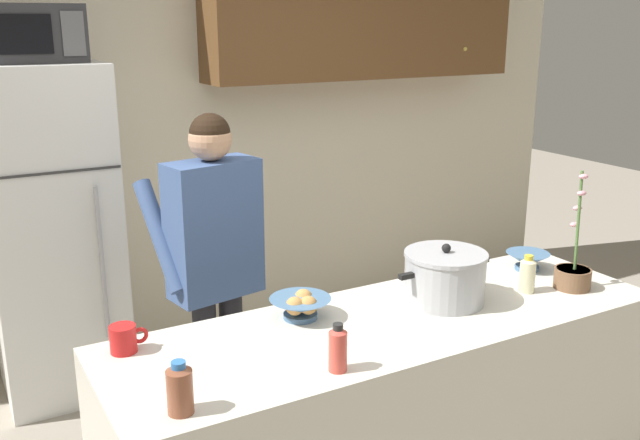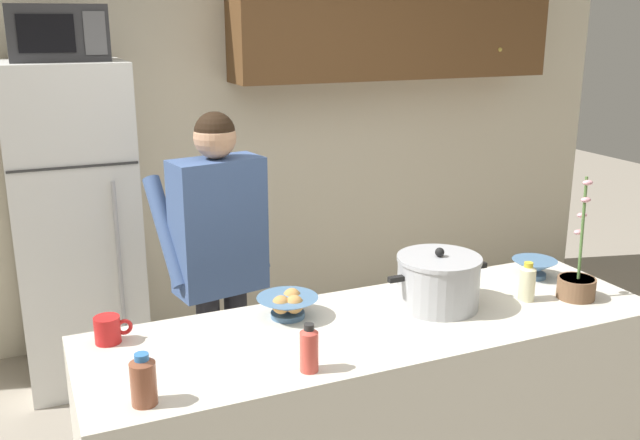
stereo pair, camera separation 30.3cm
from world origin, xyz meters
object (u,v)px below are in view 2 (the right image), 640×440
at_px(person_near_pot, 218,245).
at_px(empty_bowl, 534,267).
at_px(refrigerator, 76,226).
at_px(coffee_mug, 108,330).
at_px(bottle_near_edge, 527,282).
at_px(bottle_far_corner, 143,379).
at_px(cooking_pot, 438,281).
at_px(potted_orchid, 577,282).
at_px(microwave, 57,33).
at_px(bread_bowl, 288,305).
at_px(bottle_mid_counter, 309,348).

distance_m(person_near_pot, empty_bowl, 1.41).
bearing_deg(refrigerator, coffee_mug, -91.06).
bearing_deg(refrigerator, bottle_near_edge, -50.70).
relative_size(refrigerator, bottle_far_corner, 11.18).
bearing_deg(bottle_far_corner, cooking_pot, 13.37).
bearing_deg(potted_orchid, refrigerator, 131.80).
bearing_deg(cooking_pot, coffee_mug, 171.55).
distance_m(microwave, bread_bowl, 2.01).
height_order(person_near_pot, bread_bowl, person_near_pot).
distance_m(bottle_mid_counter, bottle_far_corner, 0.52).
xyz_separation_m(refrigerator, potted_orchid, (1.75, -1.95, 0.09)).
bearing_deg(bottle_mid_counter, refrigerator, 104.19).
distance_m(refrigerator, empty_bowl, 2.44).
xyz_separation_m(refrigerator, empty_bowl, (1.75, -1.70, 0.07)).
distance_m(microwave, bottle_near_edge, 2.60).
xyz_separation_m(refrigerator, bottle_far_corner, (0.01, -2.09, 0.10)).
bearing_deg(empty_bowl, potted_orchid, -90.00).
bearing_deg(bottle_far_corner, bread_bowl, 34.22).
distance_m(coffee_mug, bottle_mid_counter, 0.73).
bearing_deg(bread_bowl, person_near_pot, 95.46).
bearing_deg(bottle_near_edge, cooking_pot, 166.16).
xyz_separation_m(coffee_mug, bottle_near_edge, (1.58, -0.27, 0.03)).
xyz_separation_m(coffee_mug, potted_orchid, (1.78, -0.33, 0.02)).
bearing_deg(bottle_mid_counter, bottle_far_corner, 179.43).
distance_m(bread_bowl, empty_bowl, 1.13).
distance_m(microwave, potted_orchid, 2.77).
relative_size(person_near_pot, bottle_near_edge, 10.16).
distance_m(microwave, bottle_far_corner, 2.27).
relative_size(bread_bowl, bottle_far_corner, 1.45).
distance_m(bottle_near_edge, potted_orchid, 0.21).
bearing_deg(cooking_pot, bread_bowl, 167.04).
height_order(bottle_far_corner, potted_orchid, potted_orchid).
bearing_deg(bottle_near_edge, bread_bowl, 166.70).
bearing_deg(coffee_mug, potted_orchid, -10.55).
height_order(bottle_near_edge, bottle_far_corner, bottle_far_corner).
bearing_deg(coffee_mug, cooking_pot, -8.45).
relative_size(person_near_pot, cooking_pot, 3.70).
height_order(bottle_near_edge, potted_orchid, potted_orchid).
relative_size(cooking_pot, potted_orchid, 0.88).
xyz_separation_m(microwave, cooking_pot, (1.19, -1.78, -0.91)).
xyz_separation_m(bottle_far_corner, potted_orchid, (1.74, 0.13, -0.01)).
relative_size(coffee_mug, bottle_near_edge, 0.82).
distance_m(coffee_mug, bread_bowl, 0.65).
relative_size(microwave, person_near_pot, 0.30).
bearing_deg(bottle_far_corner, bottle_near_edge, 7.11).
relative_size(microwave, coffee_mug, 3.66).
xyz_separation_m(cooking_pot, bottle_near_edge, (0.36, -0.09, -0.02)).
height_order(person_near_pot, potted_orchid, person_near_pot).
height_order(refrigerator, person_near_pot, refrigerator).
bearing_deg(microwave, bottle_mid_counter, -75.67).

